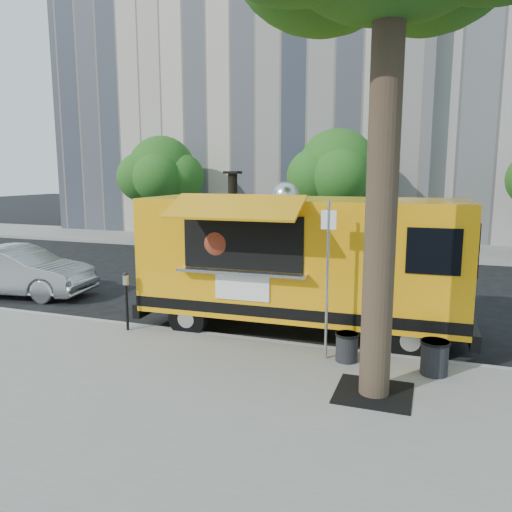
{
  "coord_description": "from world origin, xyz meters",
  "views": [
    {
      "loc": [
        3.37,
        -10.52,
        3.65
      ],
      "look_at": [
        -0.42,
        0.0,
        1.77
      ],
      "focal_mm": 35.0,
      "sensor_mm": 36.0,
      "label": 1
    }
  ],
  "objects_px": {
    "far_tree_a": "(162,170)",
    "parking_meter": "(126,294)",
    "food_truck": "(299,260)",
    "trash_bin_left": "(347,346)",
    "sign_post": "(327,271)",
    "far_tree_b": "(337,168)",
    "trash_bin_right": "(435,357)",
    "sedan": "(17,271)"
  },
  "relations": [
    {
      "from": "trash_bin_left",
      "to": "trash_bin_right",
      "type": "xyz_separation_m",
      "value": [
        1.55,
        -0.11,
        0.03
      ]
    },
    {
      "from": "parking_meter",
      "to": "food_truck",
      "type": "bearing_deg",
      "value": 23.14
    },
    {
      "from": "food_truck",
      "to": "trash_bin_right",
      "type": "xyz_separation_m",
      "value": [
        2.95,
        -1.82,
        -1.24
      ]
    },
    {
      "from": "far_tree_a",
      "to": "trash_bin_left",
      "type": "relative_size",
      "value": 9.97
    },
    {
      "from": "parking_meter",
      "to": "trash_bin_left",
      "type": "bearing_deg",
      "value": -2.24
    },
    {
      "from": "far_tree_a",
      "to": "food_truck",
      "type": "relative_size",
      "value": 0.72
    },
    {
      "from": "sign_post",
      "to": "trash_bin_right",
      "type": "xyz_separation_m",
      "value": [
        1.95,
        -0.11,
        -1.37
      ]
    },
    {
      "from": "parking_meter",
      "to": "sedan",
      "type": "height_order",
      "value": "same"
    },
    {
      "from": "far_tree_a",
      "to": "sedan",
      "type": "distance_m",
      "value": 12.04
    },
    {
      "from": "food_truck",
      "to": "trash_bin_left",
      "type": "relative_size",
      "value": 13.87
    },
    {
      "from": "sedan",
      "to": "trash_bin_left",
      "type": "xyz_separation_m",
      "value": [
        10.22,
        -2.32,
        -0.3
      ]
    },
    {
      "from": "sign_post",
      "to": "sedan",
      "type": "height_order",
      "value": "sign_post"
    },
    {
      "from": "sign_post",
      "to": "food_truck",
      "type": "xyz_separation_m",
      "value": [
        -1.0,
        1.72,
        -0.13
      ]
    },
    {
      "from": "trash_bin_left",
      "to": "sign_post",
      "type": "bearing_deg",
      "value": -179.05
    },
    {
      "from": "parking_meter",
      "to": "sedan",
      "type": "distance_m",
      "value": 5.69
    },
    {
      "from": "parking_meter",
      "to": "sign_post",
      "type": "bearing_deg",
      "value": -2.52
    },
    {
      "from": "far_tree_a",
      "to": "far_tree_b",
      "type": "relative_size",
      "value": 0.97
    },
    {
      "from": "far_tree_b",
      "to": "sedan",
      "type": "relative_size",
      "value": 1.22
    },
    {
      "from": "far_tree_b",
      "to": "food_truck",
      "type": "bearing_deg",
      "value": -82.94
    },
    {
      "from": "far_tree_b",
      "to": "sedan",
      "type": "xyz_separation_m",
      "value": [
        -7.27,
        -11.92,
        -3.09
      ]
    },
    {
      "from": "far_tree_a",
      "to": "parking_meter",
      "type": "xyz_separation_m",
      "value": [
        7.0,
        -13.65,
        -2.79
      ]
    },
    {
      "from": "far_tree_b",
      "to": "food_truck",
      "type": "relative_size",
      "value": 0.74
    },
    {
      "from": "trash_bin_right",
      "to": "far_tree_a",
      "type": "bearing_deg",
      "value": 134.05
    },
    {
      "from": "far_tree_a",
      "to": "trash_bin_left",
      "type": "height_order",
      "value": "far_tree_a"
    },
    {
      "from": "parking_meter",
      "to": "sedan",
      "type": "xyz_separation_m",
      "value": [
        -5.27,
        2.13,
        -0.24
      ]
    },
    {
      "from": "far_tree_b",
      "to": "parking_meter",
      "type": "bearing_deg",
      "value": -98.1
    },
    {
      "from": "food_truck",
      "to": "trash_bin_left",
      "type": "bearing_deg",
      "value": -52.54
    },
    {
      "from": "parking_meter",
      "to": "food_truck",
      "type": "height_order",
      "value": "food_truck"
    },
    {
      "from": "food_truck",
      "to": "trash_bin_right",
      "type": "distance_m",
      "value": 3.68
    },
    {
      "from": "far_tree_a",
      "to": "parking_meter",
      "type": "distance_m",
      "value": 15.59
    },
    {
      "from": "sign_post",
      "to": "sedan",
      "type": "bearing_deg",
      "value": 166.67
    },
    {
      "from": "trash_bin_left",
      "to": "trash_bin_right",
      "type": "bearing_deg",
      "value": -4.15
    },
    {
      "from": "trash_bin_right",
      "to": "sign_post",
      "type": "bearing_deg",
      "value": 176.89
    },
    {
      "from": "far_tree_b",
      "to": "parking_meter",
      "type": "relative_size",
      "value": 4.12
    },
    {
      "from": "sign_post",
      "to": "food_truck",
      "type": "relative_size",
      "value": 0.4
    },
    {
      "from": "parking_meter",
      "to": "trash_bin_right",
      "type": "bearing_deg",
      "value": -2.69
    },
    {
      "from": "far_tree_a",
      "to": "food_truck",
      "type": "bearing_deg",
      "value": -48.99
    },
    {
      "from": "far_tree_b",
      "to": "sign_post",
      "type": "xyz_separation_m",
      "value": [
        2.55,
        -14.25,
        -1.98
      ]
    },
    {
      "from": "food_truck",
      "to": "sedan",
      "type": "xyz_separation_m",
      "value": [
        -8.82,
        0.61,
        -0.98
      ]
    },
    {
      "from": "far_tree_b",
      "to": "sign_post",
      "type": "height_order",
      "value": "far_tree_b"
    },
    {
      "from": "sedan",
      "to": "trash_bin_right",
      "type": "xyz_separation_m",
      "value": [
        11.77,
        -2.43,
        -0.27
      ]
    },
    {
      "from": "parking_meter",
      "to": "far_tree_a",
      "type": "bearing_deg",
      "value": 117.15
    }
  ]
}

